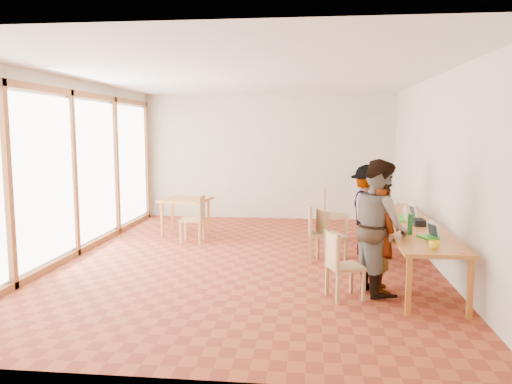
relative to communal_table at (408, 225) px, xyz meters
The scene contains 25 objects.
ground 2.62m from the communal_table, behind, with size 8.00×8.00×0.00m, color #9C4225.
wall_back 5.08m from the communal_table, 119.92° to the left, with size 6.00×0.10×3.00m, color beige.
wall_front 4.50m from the communal_table, 124.37° to the right, with size 6.00×0.10×3.00m, color beige.
wall_right 1.00m from the communal_table, 34.58° to the left, with size 0.10×8.00×3.00m, color beige.
window_wall 5.53m from the communal_table, behind, with size 0.10×8.00×3.00m, color white.
ceiling 3.43m from the communal_table, behind, with size 6.00×8.00×0.04m, color white.
communal_table is the anchor object (origin of this frame).
side_table 4.59m from the communal_table, 150.92° to the left, with size 0.90×0.90×0.75m.
chair_near 1.81m from the communal_table, 128.03° to the right, with size 0.52×0.52×0.46m.
chair_mid 1.29m from the communal_table, 158.96° to the left, with size 0.52×0.52×0.45m.
chair_far 1.45m from the communal_table, 162.25° to the left, with size 0.45×0.45×0.49m.
chair_empty 2.29m from the communal_table, 118.65° to the left, with size 0.48×0.48×0.55m.
chair_spare 3.94m from the communal_table, 156.82° to the left, with size 0.42×0.42×0.48m.
person_near 1.20m from the communal_table, 116.96° to the right, with size 0.64×0.42×1.75m, color gray.
person_mid 1.23m from the communal_table, 117.99° to the right, with size 0.86×0.67×1.77m, color gray.
person_far 1.00m from the communal_table, 121.25° to the left, with size 1.01×0.58×1.56m, color gray.
laptop_near 1.11m from the communal_table, 86.11° to the right, with size 0.28×0.30×0.20m.
laptop_mid 0.16m from the communal_table, 118.77° to the left, with size 0.29×0.31×0.22m.
laptop_far 0.44m from the communal_table, 74.95° to the left, with size 0.26×0.29×0.22m.
yellow_mug 1.72m from the communal_table, 90.69° to the right, with size 0.13×0.13×0.10m, color yellow.
green_bottle 0.93m from the communal_table, 99.12° to the right, with size 0.07×0.07×0.28m, color #1A6729.
clear_glass 1.88m from the communal_table, 85.94° to the left, with size 0.07×0.07×0.09m, color silver.
condiment_cup 0.35m from the communal_table, 25.67° to the right, with size 0.08×0.08×0.06m, color white.
pink_phone 1.91m from the communal_table, 82.22° to the right, with size 0.05×0.10×0.01m, color #E3436E.
black_pouch 0.27m from the communal_table, 64.05° to the right, with size 0.16×0.26×0.09m, color black.
Camera 1 is at (1.02, -7.98, 2.14)m, focal length 35.00 mm.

